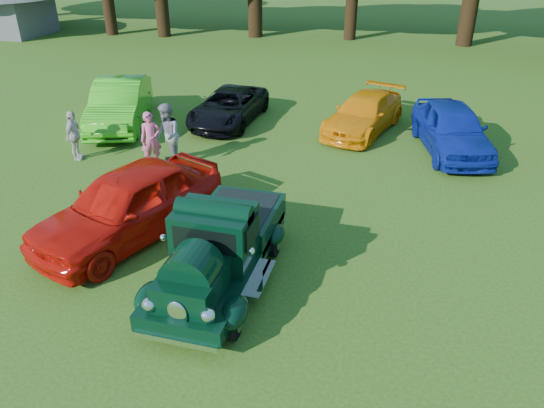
% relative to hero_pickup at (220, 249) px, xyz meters
% --- Properties ---
extents(ground, '(120.00, 120.00, 0.00)m').
position_rel_hero_pickup_xyz_m(ground, '(-0.36, 0.74, -0.79)').
color(ground, '#275213').
rests_on(ground, ground).
extents(hero_pickup, '(2.17, 4.66, 1.82)m').
position_rel_hero_pickup_xyz_m(hero_pickup, '(0.00, 0.00, 0.00)').
color(hero_pickup, black).
rests_on(hero_pickup, ground).
extents(red_convertible, '(3.67, 5.39, 1.71)m').
position_rel_hero_pickup_xyz_m(red_convertible, '(-2.72, 1.15, 0.06)').
color(red_convertible, '#BC1108').
rests_on(red_convertible, ground).
extents(back_car_lime, '(3.28, 5.23, 1.63)m').
position_rel_hero_pickup_xyz_m(back_car_lime, '(-6.88, 8.06, 0.02)').
color(back_car_lime, green).
rests_on(back_car_lime, ground).
extents(back_car_black, '(2.14, 4.42, 1.21)m').
position_rel_hero_pickup_xyz_m(back_car_black, '(-3.14, 9.42, -0.18)').
color(back_car_black, black).
rests_on(back_car_black, ground).
extents(back_car_orange, '(2.92, 4.74, 1.28)m').
position_rel_hero_pickup_xyz_m(back_car_orange, '(1.84, 9.81, -0.15)').
color(back_car_orange, orange).
rests_on(back_car_orange, ground).
extents(back_car_blue, '(2.96, 4.90, 1.56)m').
position_rel_hero_pickup_xyz_m(back_car_blue, '(4.81, 8.69, -0.01)').
color(back_car_blue, navy).
rests_on(back_car_blue, ground).
extents(spectator_pink, '(0.75, 0.70, 1.72)m').
position_rel_hero_pickup_xyz_m(spectator_pink, '(-4.10, 5.05, 0.07)').
color(spectator_pink, '#CE547F').
rests_on(spectator_pink, ground).
extents(spectator_grey, '(1.13, 1.20, 1.95)m').
position_rel_hero_pickup_xyz_m(spectator_grey, '(-3.62, 5.22, 0.18)').
color(spectator_grey, gray).
rests_on(spectator_grey, ground).
extents(spectator_white, '(0.55, 0.99, 1.59)m').
position_rel_hero_pickup_xyz_m(spectator_white, '(-6.65, 4.84, 0.01)').
color(spectator_white, beige).
rests_on(spectator_white, ground).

